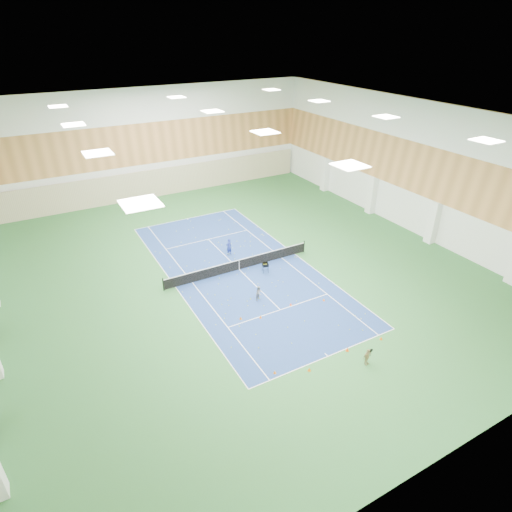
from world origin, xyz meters
The scene contains 20 objects.
ground centered at (0.00, 0.00, 0.00)m, with size 40.00×40.00×0.00m, color #2B642F.
room_shell centered at (0.00, 0.00, 6.00)m, with size 36.00×40.00×12.00m, color white, non-canonical shape.
wood_cladding centered at (0.00, 0.00, 8.00)m, with size 36.00×40.00×8.00m, color #C78649, non-canonical shape.
ceiling_light_grid centered at (0.00, 0.00, 11.92)m, with size 21.40×25.40×0.06m, color white, non-canonical shape.
court_surface centered at (0.00, 0.00, 0.01)m, with size 10.97×23.77×0.01m, color navy.
tennis_balls_scatter centered at (0.00, 0.00, 0.05)m, with size 10.57×22.77×0.07m, color #C2D524, non-canonical shape.
tennis_net centered at (0.00, 0.00, 0.55)m, with size 12.80×0.10×1.10m, color black, non-canonical shape.
back_curtain centered at (0.00, 19.75, 1.60)m, with size 35.40×0.16×3.20m, color #C6B793.
coach centered at (0.40, 2.74, 0.78)m, with size 0.57×0.37×1.57m, color navy.
child_court centered at (-0.68, -4.53, 0.57)m, with size 0.55×0.43×1.13m, color gray.
child_apron centered at (1.59, -13.50, 0.56)m, with size 0.65×0.27×1.12m, color #9F8A5B.
ball_cart centered at (1.68, -1.37, 0.42)m, with size 0.49×0.49×0.85m, color black, non-canonical shape.
cone_svc_a centered at (-2.95, -6.00, 0.11)m, with size 0.20×0.20×0.22m, color orange.
cone_svc_b centered at (-1.70, -6.54, 0.11)m, with size 0.20×0.20×0.22m, color orange.
cone_svc_c centered at (0.95, -6.28, 0.10)m, with size 0.19×0.19×0.20m, color #FF470D.
cone_svc_d centered at (3.37, -6.98, 0.10)m, with size 0.18×0.18×0.20m, color orange.
cone_base_a centered at (-3.57, -11.53, 0.10)m, with size 0.19×0.19×0.21m, color orange.
cone_base_b centered at (-1.70, -12.33, 0.11)m, with size 0.21×0.21×0.23m, color orange.
cone_base_c centered at (1.36, -12.05, 0.12)m, with size 0.22×0.22×0.24m, color #FF530D.
cone_base_d centered at (3.96, -12.25, 0.11)m, with size 0.19×0.19×0.21m, color orange.
Camera 1 is at (-13.45, -27.13, 17.84)m, focal length 30.00 mm.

